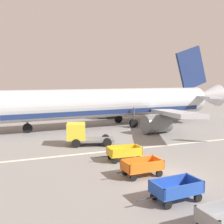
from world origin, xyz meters
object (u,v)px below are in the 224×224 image
at_px(baggage_cart_second_in_row, 176,189).
at_px(baggage_cart_fourth_in_row, 124,153).
at_px(airplane, 116,103).
at_px(baggage_cart_third_in_row, 142,167).
at_px(service_truck_beside_carts, 81,134).

bearing_deg(baggage_cart_second_in_row, baggage_cart_fourth_in_row, 86.74).
height_order(airplane, baggage_cart_third_in_row, airplane).
bearing_deg(baggage_cart_second_in_row, service_truck_beside_carts, 95.70).
xyz_separation_m(baggage_cart_second_in_row, baggage_cart_third_in_row, (0.09, 3.86, 0.00)).
relative_size(airplane, service_truck_beside_carts, 7.98).
xyz_separation_m(baggage_cart_third_in_row, service_truck_beside_carts, (-1.43, 9.51, 0.50)).
relative_size(baggage_cart_third_in_row, service_truck_beside_carts, 0.76).
bearing_deg(baggage_cart_second_in_row, airplane, 75.18).
xyz_separation_m(airplane, baggage_cart_second_in_row, (-5.93, -22.40, -2.45)).
xyz_separation_m(baggage_cart_second_in_row, baggage_cart_fourth_in_row, (0.42, 7.41, 0.00)).
bearing_deg(baggage_cart_fourth_in_row, airplane, 69.83).
distance_m(baggage_cart_second_in_row, service_truck_beside_carts, 13.45).
bearing_deg(baggage_cart_second_in_row, baggage_cart_third_in_row, 88.65).
bearing_deg(baggage_cart_third_in_row, service_truck_beside_carts, 98.53).
bearing_deg(airplane, service_truck_beside_carts, -128.84).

